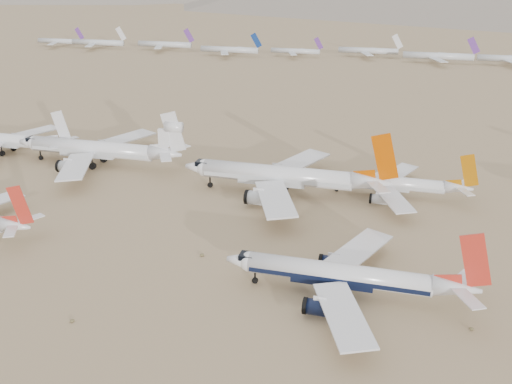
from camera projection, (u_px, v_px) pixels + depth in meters
ground at (331, 314)px, 103.95m from camera, size 7000.00×7000.00×0.00m
main_airliner at (349, 276)px, 107.66m from camera, size 46.56×45.48×16.43m
row2_gold_tail at (395, 184)px, 154.31m from camera, size 39.51×38.64×14.07m
row2_orange_tail at (285, 176)px, 155.04m from camera, size 55.53×54.32×19.81m
row2_white_trijet at (101, 149)px, 177.59m from camera, size 54.58×53.35×19.34m
row2_white_twin at (8, 140)px, 189.76m from camera, size 45.38×44.41×16.22m
distant_storage_row at (417, 55)px, 367.44m from camera, size 555.96×60.21×15.20m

